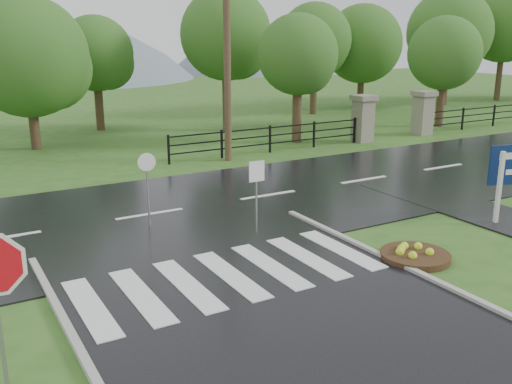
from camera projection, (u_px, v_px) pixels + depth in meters
main_road at (150, 216)px, 16.43m from camera, size 90.00×8.00×0.04m
crosswalk at (230, 275)px, 12.25m from camera, size 6.50×2.80×0.02m
pillar_west at (363, 117)px, 27.41m from camera, size 1.00×1.00×2.24m
pillar_east at (423, 112)px, 29.35m from camera, size 1.00×1.00×2.24m
fence_west at (270, 136)px, 24.99m from camera, size 9.58×0.08×1.20m
hills at (25, 212)px, 68.09m from camera, size 102.00×48.00×48.00m
treeline at (72, 138)px, 28.58m from camera, size 83.20×5.20×10.00m
flower_bed at (415, 255)px, 13.21m from camera, size 1.61×1.61×0.32m
reg_sign_small at (257, 182)px, 14.54m from camera, size 0.44×0.05×1.96m
reg_sign_round at (147, 180)px, 15.06m from camera, size 0.48×0.09×2.06m
utility_pole_east at (227, 50)px, 22.45m from camera, size 1.52×0.51×8.73m
entrance_tree_left at (298, 55)px, 26.51m from camera, size 3.77×3.77×6.02m
entrance_tree_right at (445, 54)px, 31.24m from camera, size 4.00×4.00×6.04m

